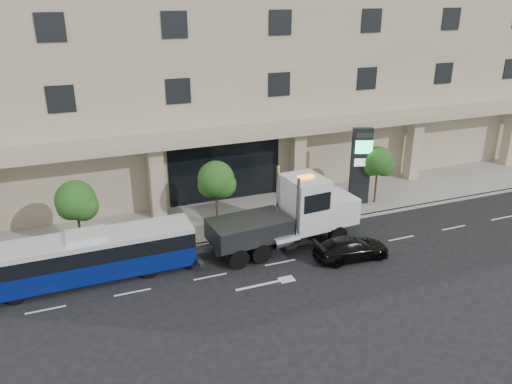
{
  "coord_description": "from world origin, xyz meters",
  "views": [
    {
      "loc": [
        -10.05,
        -23.33,
        13.7
      ],
      "look_at": [
        -0.05,
        2.0,
        2.89
      ],
      "focal_mm": 35.0,
      "sensor_mm": 36.0,
      "label": 1
    }
  ],
  "objects_px": {
    "signage_pylon": "(360,166)",
    "city_bus": "(89,256)",
    "black_sedan": "(351,248)",
    "tow_truck": "(291,216)"
  },
  "relations": [
    {
      "from": "city_bus",
      "to": "signage_pylon",
      "type": "distance_m",
      "value": 18.52
    },
    {
      "from": "tow_truck",
      "to": "city_bus",
      "type": "bearing_deg",
      "value": 173.81
    },
    {
      "from": "black_sedan",
      "to": "signage_pylon",
      "type": "bearing_deg",
      "value": -31.36
    },
    {
      "from": "city_bus",
      "to": "signage_pylon",
      "type": "bearing_deg",
      "value": 10.31
    },
    {
      "from": "city_bus",
      "to": "signage_pylon",
      "type": "height_order",
      "value": "signage_pylon"
    },
    {
      "from": "city_bus",
      "to": "tow_truck",
      "type": "distance_m",
      "value": 11.15
    },
    {
      "from": "black_sedan",
      "to": "signage_pylon",
      "type": "height_order",
      "value": "signage_pylon"
    },
    {
      "from": "signage_pylon",
      "to": "city_bus",
      "type": "bearing_deg",
      "value": -149.89
    },
    {
      "from": "tow_truck",
      "to": "black_sedan",
      "type": "bearing_deg",
      "value": -51.47
    },
    {
      "from": "city_bus",
      "to": "signage_pylon",
      "type": "xyz_separation_m",
      "value": [
        18.13,
        3.48,
        1.5
      ]
    }
  ]
}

